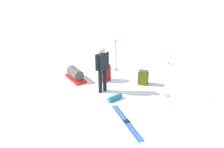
{
  "coord_description": "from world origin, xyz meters",
  "views": [
    {
      "loc": [
        -7.0,
        4.25,
        4.38
      ],
      "look_at": [
        0.0,
        0.0,
        0.7
      ],
      "focal_mm": 40.7,
      "sensor_mm": 36.0,
      "label": 1
    }
  ],
  "objects": [
    {
      "name": "gear_sled",
      "position": [
        1.63,
        0.72,
        0.22
      ],
      "size": [
        1.1,
        0.49,
        0.49
      ],
      "color": "red",
      "rests_on": "ground_plane"
    },
    {
      "name": "sleeping_mat_rolled",
      "position": [
        -0.57,
        0.23,
        0.09
      ],
      "size": [
        0.25,
        0.57,
        0.18
      ],
      "primitive_type": "cylinder",
      "rotation": [
        0.0,
        1.57,
        4.85
      ],
      "color": "teal",
      "rests_on": "ground_plane"
    },
    {
      "name": "ski_pair_near",
      "position": [
        -1.86,
        0.63,
        0.01
      ],
      "size": [
        1.94,
        0.51,
        0.05
      ],
      "color": "#2651A2",
      "rests_on": "ground_plane"
    },
    {
      "name": "backpack_bright",
      "position": [
        0.93,
        -0.25,
        0.33
      ],
      "size": [
        0.27,
        0.39,
        0.68
      ],
      "color": "maroon",
      "rests_on": "ground_plane"
    },
    {
      "name": "backpack_large_dark",
      "position": [
        -0.1,
        -1.33,
        0.27
      ],
      "size": [
        0.46,
        0.44,
        0.56
      ],
      "color": "#504D0F",
      "rests_on": "ground_plane"
    },
    {
      "name": "ground_plane",
      "position": [
        0.0,
        0.0,
        0.0
      ],
      "size": [
        80.0,
        80.0,
        0.0
      ],
      "primitive_type": "plane",
      "color": "white"
    },
    {
      "name": "skier_standing",
      "position": [
        0.19,
        0.28,
        0.95
      ],
      "size": [
        0.26,
        0.57,
        1.7
      ],
      "color": "black",
      "rests_on": "ground_plane"
    },
    {
      "name": "ski_poles_planted_far",
      "position": [
        1.57,
        -1.16,
        0.75
      ],
      "size": [
        0.16,
        0.1,
        1.36
      ],
      "color": "maroon",
      "rests_on": "ground_plane"
    },
    {
      "name": "ski_poles_planted_near",
      "position": [
        -1.33,
        -1.44,
        0.71
      ],
      "size": [
        0.18,
        0.1,
        1.28
      ],
      "color": "#B4B7BA",
      "rests_on": "ground_plane"
    }
  ]
}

